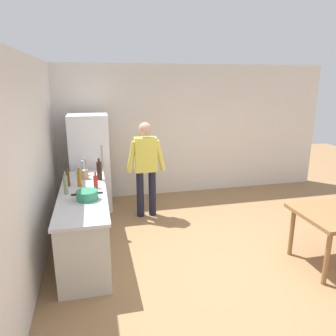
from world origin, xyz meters
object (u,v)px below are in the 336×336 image
Objects in this scene: bottle_water_clear at (84,167)px; bottle_oil_amber at (79,179)px; bottle_vinegar_tall at (66,184)px; utensil_jar at (85,174)px; person at (146,164)px; bottle_wine_dark at (99,171)px; refrigerator at (90,163)px; cooking_pot at (87,195)px; bottle_beer_brown at (68,179)px; bottle_sauce_red at (96,182)px.

bottle_water_clear reaches higher than bottle_oil_amber.
bottle_water_clear is 0.94× the size of bottle_vinegar_tall.
bottle_oil_amber is at bearing -100.76° from utensil_jar.
person is 0.95m from bottle_wine_dark.
refrigerator is 0.96m from utensil_jar.
person reaches higher than cooking_pot.
bottle_water_clear reaches higher than bottle_beer_brown.
bottle_wine_dark is at bearing 50.25° from bottle_vinegar_tall.
cooking_pot is 0.46m from bottle_sauce_red.
utensil_jar is at bearing 52.79° from bottle_beer_brown.
bottle_sauce_red is 0.86× the size of bottle_oil_amber.
refrigerator is 1.10m from person.
refrigerator reaches higher than person.
bottle_wine_dark is (0.22, -0.11, 0.07)m from utensil_jar.
bottle_wine_dark is at bearing 80.67° from bottle_sauce_red.
bottle_wine_dark is (-0.80, -0.51, 0.07)m from person.
bottle_beer_brown is 0.57m from bottle_water_clear.
bottle_sauce_red is (0.08, -1.45, 0.10)m from refrigerator.
bottle_water_clear reaches higher than bottle_sauce_red.
bottle_beer_brown is 0.87× the size of bottle_water_clear.
bottle_wine_dark reaches higher than bottle_water_clear.
utensil_jar is (-1.03, -0.40, 0.00)m from person.
utensil_jar is 1.07× the size of bottle_water_clear.
refrigerator reaches higher than utensil_jar.
bottle_water_clear is at bearing 126.42° from bottle_wine_dark.
cooking_pot is at bearing -66.15° from bottle_beer_brown.
refrigerator is 6.43× the size of bottle_oil_amber.
utensil_jar is at bearing 79.24° from bottle_oil_amber.
bottle_vinegar_tall is (-0.39, -0.16, 0.04)m from bottle_sauce_red.
person is at bearing 21.49° from utensil_jar.
utensil_jar reaches higher than bottle_oil_amber.
bottle_beer_brown reaches higher than bottle_sauce_red.
bottle_oil_amber is at bearing -138.71° from bottle_wine_dark.
bottle_sauce_red is at bearing -86.77° from refrigerator.
person is at bearing -30.23° from refrigerator.
bottle_sauce_red is at bearing 75.66° from cooking_pot.
bottle_beer_brown is (-0.31, -1.27, 0.11)m from refrigerator.
bottle_vinegar_tall is at bearing -104.01° from bottle_water_clear.
utensil_jar reaches higher than cooking_pot.
person is 5.31× the size of bottle_vinegar_tall.
bottle_vinegar_tall reaches higher than bottle_beer_brown.
person reaches higher than bottle_water_clear.
person is (0.95, -0.55, 0.08)m from refrigerator.
cooking_pot is 0.59m from bottle_oil_amber.
person reaches higher than bottle_vinegar_tall.
utensil_jar reaches higher than bottle_sauce_red.
bottle_sauce_red is at bearing -25.16° from bottle_beer_brown.
person is 1.06m from bottle_water_clear.
bottle_oil_amber is 0.88× the size of bottle_vinegar_tall.
bottle_beer_brown is at bearing 113.85° from cooking_pot.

